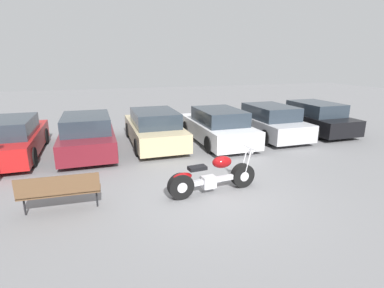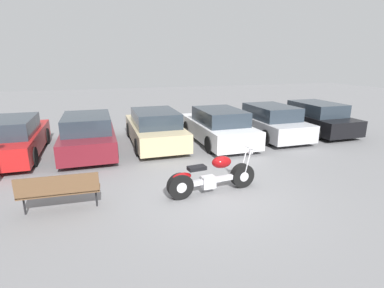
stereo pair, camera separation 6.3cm
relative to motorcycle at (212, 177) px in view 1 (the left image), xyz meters
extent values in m
plane|color=slate|center=(-0.04, -0.12, -0.43)|extent=(60.00, 60.00, 0.00)
cylinder|color=black|center=(0.89, 0.09, -0.11)|extent=(0.65, 0.26, 0.63)
cylinder|color=silver|center=(0.89, 0.09, -0.11)|extent=(0.27, 0.24, 0.25)
cylinder|color=black|center=(-0.85, -0.09, -0.11)|extent=(0.65, 0.26, 0.63)
cylinder|color=silver|center=(-0.85, -0.09, -0.11)|extent=(0.27, 0.24, 0.25)
cube|color=silver|center=(0.02, 0.00, -0.09)|extent=(1.34, 0.25, 0.12)
cube|color=silver|center=(-0.10, -0.01, -0.13)|extent=(0.36, 0.27, 0.30)
ellipsoid|color=maroon|center=(0.26, 0.02, 0.35)|extent=(0.55, 0.40, 0.30)
cube|color=black|center=(-0.41, -0.05, 0.29)|extent=(0.46, 0.28, 0.09)
ellipsoid|color=maroon|center=(-0.80, -0.09, 0.13)|extent=(0.50, 0.25, 0.20)
cylinder|color=silver|center=(0.99, 0.01, 0.26)|extent=(0.22, 0.06, 0.75)
cylinder|color=silver|center=(0.97, 0.19, 0.26)|extent=(0.22, 0.06, 0.75)
cylinder|color=silver|center=(1.07, 0.11, 0.63)|extent=(0.10, 0.62, 0.03)
sphere|color=silver|center=(1.11, 0.11, 0.51)|extent=(0.15, 0.15, 0.15)
cylinder|color=silver|center=(-0.36, 0.10, -0.22)|extent=(1.34, 0.22, 0.08)
cube|color=red|center=(-5.48, 4.88, 0.07)|extent=(1.79, 4.50, 0.67)
cube|color=#28333D|center=(-5.48, 4.61, 0.68)|extent=(1.58, 2.34, 0.55)
cylinder|color=black|center=(-4.65, 6.27, -0.11)|extent=(0.20, 0.62, 0.62)
cylinder|color=black|center=(-4.65, 3.48, -0.11)|extent=(0.20, 0.62, 0.62)
cube|color=maroon|center=(-3.00, 4.77, 0.07)|extent=(1.79, 4.50, 0.67)
cube|color=#28333D|center=(-3.00, 4.50, 0.68)|extent=(1.58, 2.34, 0.55)
cylinder|color=black|center=(-3.83, 6.16, -0.11)|extent=(0.20, 0.62, 0.62)
cylinder|color=black|center=(-2.16, 6.16, -0.11)|extent=(0.20, 0.62, 0.62)
cylinder|color=black|center=(-3.83, 3.38, -0.11)|extent=(0.20, 0.62, 0.62)
cylinder|color=black|center=(-2.16, 3.38, -0.11)|extent=(0.20, 0.62, 0.62)
cube|color=#C6B284|center=(-0.51, 4.98, 0.07)|extent=(1.79, 4.50, 0.67)
cube|color=#28333D|center=(-0.51, 4.72, 0.68)|extent=(1.58, 2.34, 0.55)
cylinder|color=black|center=(-1.35, 6.38, -0.11)|extent=(0.20, 0.62, 0.62)
cylinder|color=black|center=(0.33, 6.38, -0.11)|extent=(0.20, 0.62, 0.62)
cylinder|color=black|center=(-1.35, 3.59, -0.11)|extent=(0.20, 0.62, 0.62)
cylinder|color=black|center=(0.33, 3.59, -0.11)|extent=(0.20, 0.62, 0.62)
cube|color=white|center=(1.98, 4.53, 0.07)|extent=(1.79, 4.50, 0.67)
cube|color=#28333D|center=(1.98, 4.26, 0.68)|extent=(1.58, 2.34, 0.55)
cylinder|color=black|center=(1.14, 5.92, -0.11)|extent=(0.20, 0.62, 0.62)
cylinder|color=black|center=(2.82, 5.92, -0.11)|extent=(0.20, 0.62, 0.62)
cylinder|color=black|center=(1.14, 3.14, -0.11)|extent=(0.20, 0.62, 0.62)
cylinder|color=black|center=(2.82, 3.14, -0.11)|extent=(0.20, 0.62, 0.62)
cube|color=#BCBCC1|center=(4.47, 4.81, 0.07)|extent=(1.79, 4.50, 0.67)
cube|color=#28333D|center=(4.47, 4.54, 0.68)|extent=(1.58, 2.34, 0.55)
cylinder|color=black|center=(3.63, 6.20, -0.11)|extent=(0.20, 0.62, 0.62)
cylinder|color=black|center=(5.31, 6.20, -0.11)|extent=(0.20, 0.62, 0.62)
cylinder|color=black|center=(3.63, 3.41, -0.11)|extent=(0.20, 0.62, 0.62)
cylinder|color=black|center=(5.31, 3.41, -0.11)|extent=(0.20, 0.62, 0.62)
cube|color=black|center=(6.96, 4.97, 0.07)|extent=(1.79, 4.50, 0.67)
cube|color=#28333D|center=(6.96, 4.70, 0.68)|extent=(1.58, 2.34, 0.55)
cylinder|color=black|center=(6.12, 6.37, -0.11)|extent=(0.20, 0.62, 0.62)
cylinder|color=black|center=(7.80, 6.37, -0.11)|extent=(0.20, 0.62, 0.62)
cylinder|color=black|center=(6.12, 3.58, -0.11)|extent=(0.20, 0.62, 0.62)
cylinder|color=black|center=(7.80, 3.58, -0.11)|extent=(0.20, 0.62, 0.62)
cube|color=brown|center=(-3.53, 0.14, 0.02)|extent=(1.70, 0.47, 0.05)
cube|color=brown|center=(-3.53, -0.04, 0.24)|extent=(1.69, 0.11, 0.44)
cylinder|color=black|center=(-4.27, 0.17, -0.20)|extent=(0.04, 0.04, 0.45)
cylinder|color=black|center=(-2.78, 0.11, -0.20)|extent=(0.04, 0.04, 0.45)
camera|label=1|loc=(-2.64, -6.49, 2.82)|focal=28.00mm
camera|label=2|loc=(-2.58, -6.50, 2.82)|focal=28.00mm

